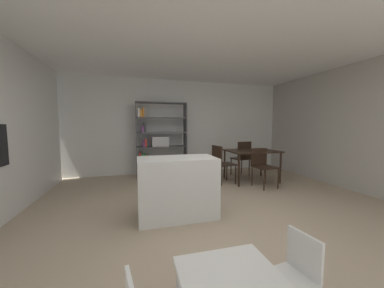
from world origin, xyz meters
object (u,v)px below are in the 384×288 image
(child_chair_right, at_px, (295,273))
(open_bookshelf, at_px, (158,139))
(child_table, at_px, (228,282))
(dining_chair_far, at_px, (242,156))
(dining_chair_island_side, at_px, (221,161))
(dining_table, at_px, (252,153))
(kitchen_island, at_px, (177,187))
(dining_chair_near, at_px, (262,164))

(child_chair_right, bearing_deg, open_bookshelf, 178.13)
(child_table, bearing_deg, open_bookshelf, 89.30)
(dining_chair_far, relative_size, dining_chair_island_side, 1.05)
(child_chair_right, xyz_separation_m, dining_table, (1.70, 3.43, 0.35))
(kitchen_island, relative_size, child_table, 1.87)
(child_table, xyz_separation_m, dining_table, (2.22, 3.44, 0.30))
(dining_chair_island_side, bearing_deg, child_table, 149.89)
(dining_chair_far, bearing_deg, dining_table, 81.86)
(dining_table, relative_size, dining_chair_island_side, 1.33)
(dining_chair_island_side, bearing_deg, open_bookshelf, 40.77)
(open_bookshelf, relative_size, dining_chair_island_side, 2.20)
(kitchen_island, height_order, dining_chair_island_side, dining_chair_island_side)
(child_table, bearing_deg, dining_table, 57.16)
(open_bookshelf, distance_m, child_chair_right, 4.67)
(dining_chair_near, bearing_deg, dining_chair_island_side, 143.13)
(child_chair_right, distance_m, dining_chair_far, 4.27)
(open_bookshelf, xyz_separation_m, dining_chair_far, (2.17, -0.70, -0.44))
(dining_table, relative_size, dining_chair_far, 1.27)
(open_bookshelf, bearing_deg, dining_chair_far, -17.75)
(child_table, relative_size, dining_table, 0.51)
(open_bookshelf, xyz_separation_m, child_chair_right, (0.46, -4.60, -0.66))
(dining_table, xyz_separation_m, dining_chair_island_side, (-0.82, -0.01, -0.15))
(child_table, distance_m, dining_chair_near, 3.69)
(open_bookshelf, height_order, dining_chair_near, open_bookshelf)
(dining_chair_far, bearing_deg, dining_chair_island_side, 23.94)
(open_bookshelf, height_order, child_table, open_bookshelf)
(kitchen_island, distance_m, child_chair_right, 1.95)
(child_chair_right, relative_size, dining_chair_far, 0.65)
(child_table, xyz_separation_m, dining_chair_far, (2.23, 3.91, 0.18))
(dining_table, height_order, dining_chair_island_side, dining_chair_island_side)
(open_bookshelf, relative_size, dining_table, 1.66)
(child_table, xyz_separation_m, child_chair_right, (0.52, 0.01, -0.05))
(dining_chair_near, distance_m, dining_chair_far, 0.96)
(dining_chair_far, height_order, dining_chair_island_side, dining_chair_far)
(kitchen_island, xyz_separation_m, dining_chair_near, (2.15, 1.06, 0.07))
(kitchen_island, bearing_deg, dining_chair_far, 42.83)
(dining_chair_island_side, bearing_deg, dining_table, -96.88)
(dining_chair_far, bearing_deg, dining_chair_near, 81.86)
(kitchen_island, distance_m, child_table, 1.90)
(open_bookshelf, bearing_deg, kitchen_island, -90.02)
(open_bookshelf, bearing_deg, child_chair_right, -84.30)
(kitchen_island, distance_m, dining_chair_far, 2.97)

